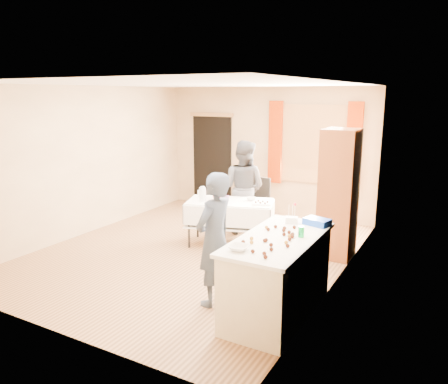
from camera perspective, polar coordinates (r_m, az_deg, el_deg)
The scene contains 29 objects.
floor at distance 7.05m, azimuth -3.70°, elevation -7.83°, with size 4.50×5.50×0.02m, color #9E7047.
ceiling at distance 6.60m, azimuth -4.03°, elevation 13.99°, with size 4.50×5.50×0.02m, color white.
wall_back at distance 9.12m, azimuth 5.62°, elevation 5.34°, with size 4.50×0.02×2.60m, color tan.
wall_front at distance 4.68m, azimuth -22.48°, elevation -2.60°, with size 4.50×0.02×2.60m, color tan.
wall_left at distance 8.14m, azimuth -17.39°, elevation 3.94°, with size 0.02×5.50×2.60m, color tan.
wall_right at distance 5.81m, azimuth 15.22°, elevation 0.76°, with size 0.02×5.50×2.60m, color tan.
window_frame at distance 8.71m, azimuth 11.62°, elevation 6.12°, with size 1.32×0.06×1.52m, color olive.
window_pane at distance 8.69m, azimuth 11.59°, elevation 6.11°, with size 1.20×0.02×1.40m, color white.
curtain_left at distance 8.93m, azimuth 6.72°, elevation 6.45°, with size 0.28×0.06×1.65m, color #922600.
curtain_right at distance 8.46m, azimuth 16.57°, elevation 5.67°, with size 0.28×0.06×1.65m, color #922600.
doorway at distance 9.72m, azimuth -1.55°, elevation 4.06°, with size 0.95×0.04×2.00m, color black.
door_lintel at distance 9.59m, azimuth -1.68°, elevation 10.07°, with size 1.05×0.06×0.08m, color olive.
cabinet at distance 6.81m, azimuth 14.75°, elevation -0.25°, with size 0.50×0.60×1.96m, color brown.
counter at distance 5.05m, azimuth 7.04°, elevation -10.78°, with size 0.79×1.66×0.91m.
party_table at distance 7.21m, azimuth 0.77°, elevation -3.51°, with size 1.56×1.12×0.75m.
chair at distance 8.18m, azimuth 4.29°, elevation -2.78°, with size 0.40×0.40×0.94m.
girl at distance 5.12m, azimuth -1.26°, elevation -6.21°, with size 0.45×0.62×1.60m, color #293348.
woman at distance 7.73m, azimuth 2.54°, elevation 0.58°, with size 0.82×0.64×1.67m, color black.
soda_can at distance 4.91m, azimuth 10.05°, elevation -5.14°, with size 0.07×0.07×0.12m, color #0B8E37.
mixing_bowl at distance 4.46m, azimuth 1.92°, elevation -7.30°, with size 0.22×0.22×0.05m, color white.
foam_block at distance 5.41m, azimuth 8.82°, elevation -3.65°, with size 0.15×0.10×0.08m, color white.
blue_basket at distance 5.40m, azimuth 12.07°, elevation -3.82°, with size 0.30×0.20×0.08m, color blue.
pitcher at distance 7.10m, azimuth -2.80°, elevation -0.33°, with size 0.11×0.11×0.22m, color silver.
cup_red at distance 7.20m, azimuth -0.94°, elevation -0.58°, with size 0.14×0.14×0.11m, color red.
cup_rainbow at distance 6.97m, azimuth 0.20°, elevation -0.98°, with size 0.17×0.17×0.12m, color red.
small_bowl at distance 7.18m, azimuth 3.58°, elevation -0.88°, with size 0.20×0.20×0.05m, color white.
pastry_tray at distance 6.95m, azimuth 4.93°, elevation -1.50°, with size 0.28×0.20×0.02m, color white.
bottle at distance 7.40m, azimuth -3.17°, elevation -0.01°, with size 0.10×0.10×0.17m, color white.
cake_balls at distance 4.79m, azimuth 6.81°, elevation -5.98°, with size 0.50×1.08×0.04m.
Camera 1 is at (3.59, -5.54, 2.46)m, focal length 35.00 mm.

